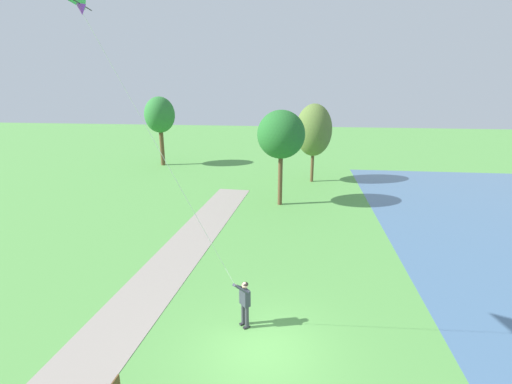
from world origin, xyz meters
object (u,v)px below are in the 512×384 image
Objects in this scene: tree_treeline_left at (314,130)px; tree_treeline_right at (160,115)px; tree_treeline_center at (281,135)px; person_kite_flyer at (244,300)px.

tree_treeline_right is at bearing 162.09° from tree_treeline_left.
tree_treeline_left is at bearing -17.91° from tree_treeline_right.
tree_treeline_right is 1.05× the size of tree_treeline_center.
tree_treeline_left reaches higher than person_kite_flyer.
tree_treeline_center is (12.45, -11.24, -0.13)m from tree_treeline_right.
tree_treeline_left is 6.89m from tree_treeline_center.
tree_treeline_left reaches higher than tree_treeline_center.
tree_treeline_center is (0.55, 13.59, 3.80)m from person_kite_flyer.
tree_treeline_right reaches higher than tree_treeline_center.
person_kite_flyer is at bearing -64.39° from tree_treeline_right.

